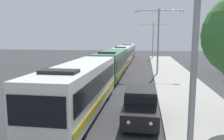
{
  "coord_description": "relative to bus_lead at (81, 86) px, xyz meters",
  "views": [
    {
      "loc": [
        2.61,
        0.29,
        4.68
      ],
      "look_at": [
        0.0,
        17.49,
        2.12
      ],
      "focal_mm": 35.73,
      "sensor_mm": 36.0,
      "label": 1
    }
  ],
  "objects": [
    {
      "name": "white_suv",
      "position": [
        3.7,
        -0.85,
        -0.66
      ],
      "size": [
        1.86,
        4.61,
        1.9
      ],
      "color": "black",
      "rests_on": "ground_plane"
    },
    {
      "name": "bus_second_in_line",
      "position": [
        0.0,
        12.87,
        0.0
      ],
      "size": [
        2.58,
        11.9,
        3.21
      ],
      "color": "#33724C",
      "rests_on": "ground_plane"
    },
    {
      "name": "streetlamp_mid",
      "position": [
        5.4,
        15.45,
        3.37
      ],
      "size": [
        5.98,
        0.28,
        7.97
      ],
      "color": "gray",
      "rests_on": "sidewalk"
    },
    {
      "name": "streetlamp_far",
      "position": [
        5.4,
        36.73,
        3.13
      ],
      "size": [
        5.75,
        0.28,
        7.55
      ],
      "color": "gray",
      "rests_on": "sidewalk"
    },
    {
      "name": "bus_fourth_in_line",
      "position": [
        0.0,
        37.63,
        0.0
      ],
      "size": [
        2.58,
        11.36,
        3.21
      ],
      "color": "silver",
      "rests_on": "ground_plane"
    },
    {
      "name": "bus_middle",
      "position": [
        0.0,
        25.2,
        0.0
      ],
      "size": [
        2.58,
        11.93,
        3.21
      ],
      "color": "silver",
      "rests_on": "ground_plane"
    },
    {
      "name": "streetlamp_near",
      "position": [
        5.4,
        -5.82,
        3.36
      ],
      "size": [
        5.79,
        0.28,
        7.98
      ],
      "color": "gray",
      "rests_on": "sidewalk"
    },
    {
      "name": "bus_lead",
      "position": [
        0.0,
        0.0,
        0.0
      ],
      "size": [
        2.58,
        11.35,
        3.21
      ],
      "color": "silver",
      "rests_on": "ground_plane"
    }
  ]
}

